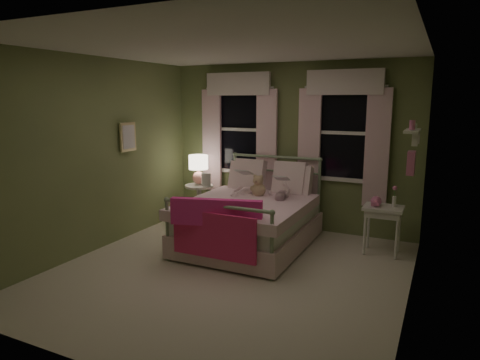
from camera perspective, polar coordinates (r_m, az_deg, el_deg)
The scene contains 18 objects.
room_shell at distance 4.89m, azimuth -1.61°, elevation 2.04°, with size 4.20×4.20×4.20m.
bed at distance 6.03m, azimuth 1.44°, elevation -5.20°, with size 1.58×2.04×1.18m.
pink_throw at distance 5.09m, azimuth -3.34°, elevation -5.60°, with size 1.10×0.40×0.71m.
child_left at distance 6.39m, azimuth 0.74°, elevation 1.20°, with size 0.30×0.20×0.82m, color #F7D1DD.
child_right at distance 6.18m, azimuth 5.45°, elevation 0.56°, with size 0.37×0.29×0.77m, color #F7D1DD.
book_left at distance 6.17m, azimuth -0.24°, elevation 0.67°, with size 0.20×0.27×0.03m, color beige.
book_right at distance 5.96m, azimuth 4.60°, elevation -0.14°, with size 0.20×0.27×0.02m, color beige.
teddy_bear at distance 6.17m, azimuth 2.47°, elevation -0.95°, with size 0.24×0.20×0.32m.
nightstand_left at distance 7.12m, azimuth -5.48°, elevation -2.48°, with size 0.46×0.46×0.65m.
table_lamp at distance 7.02m, azimuth -5.56°, elevation 1.78°, with size 0.31×0.31×0.48m.
book_nightstand at distance 6.95m, azimuth -5.15°, elevation -0.78°, with size 0.16×0.22×0.02m, color beige.
nightstand_right at distance 5.96m, azimuth 18.55°, elevation -4.30°, with size 0.50×0.40×0.64m.
pink_toy at distance 5.93m, azimuth 17.68°, elevation -2.74°, with size 0.14×0.19×0.14m.
bud_vase at distance 5.95m, azimuth 19.90°, elevation -2.05°, with size 0.06×0.06×0.28m.
window_left at distance 7.04m, azimuth -0.17°, elevation 7.32°, with size 1.34×0.13×1.96m.
window_right at distance 6.48m, azimuth 13.57°, elevation 6.74°, with size 1.34×0.13×1.96m.
wall_shelf at distance 5.03m, azimuth 21.97°, elevation 4.08°, with size 0.15×0.50×0.60m.
framed_picture at distance 6.45m, azimuth -14.71°, elevation 5.58°, with size 0.03×0.32×0.42m.
Camera 1 is at (2.22, -4.29, 2.03)m, focal length 32.00 mm.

